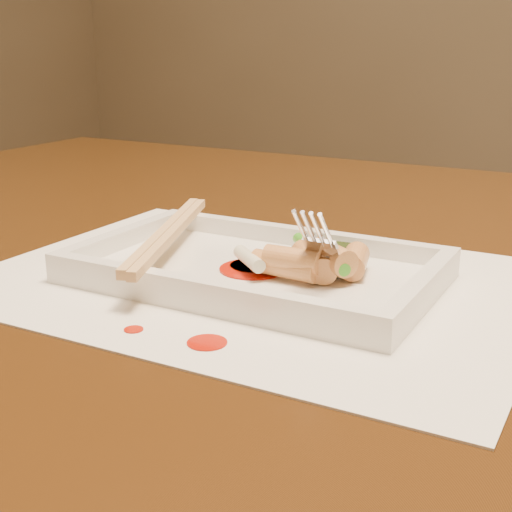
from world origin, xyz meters
The scene contains 23 objects.
table centered at (0.00, 0.00, 0.65)m, with size 1.40×0.90×0.75m.
placemat centered at (-0.04, -0.10, 0.75)m, with size 0.40×0.30×0.00m, color white.
sauce_splatter_a centered at (-0.01, -0.21, 0.75)m, with size 0.02×0.02×0.00m, color #BC1605.
sauce_splatter_b centered at (-0.06, -0.22, 0.75)m, with size 0.01×0.01×0.00m, color #BC1605.
plate_base centered at (-0.04, -0.10, 0.76)m, with size 0.26×0.16×0.01m, color white.
plate_rim_far centered at (-0.04, -0.03, 0.77)m, with size 0.26×0.01×0.01m, color white.
plate_rim_near centered at (-0.04, -0.17, 0.77)m, with size 0.26×0.01×0.01m, color white.
plate_rim_left centered at (-0.17, -0.10, 0.77)m, with size 0.01×0.14×0.01m, color white.
plate_rim_right centered at (0.08, -0.10, 0.77)m, with size 0.01×0.14×0.01m, color white.
veg_piece centered at (-0.01, -0.06, 0.77)m, with size 0.04×0.03×0.01m, color black.
scallion_white centered at (-0.04, -0.11, 0.77)m, with size 0.01×0.01×0.04m, color #EAEACC.
scallion_green centered at (0.00, -0.08, 0.77)m, with size 0.01×0.01×0.09m, color #2F9217.
chopstick_a centered at (-0.12, -0.10, 0.78)m, with size 0.01×0.21×0.01m, color tan.
chopstick_b centered at (-0.12, -0.10, 0.78)m, with size 0.01×0.21×0.01m, color tan.
fork centered at (0.03, -0.08, 0.83)m, with size 0.09×0.10×0.14m, color silver, non-canonical shape.
sauce_blob_0 centered at (-0.04, -0.10, 0.76)m, with size 0.04×0.04×0.00m, color #BC1605.
sauce_blob_1 centered at (-0.04, -0.10, 0.76)m, with size 0.05×0.05×0.00m, color #BC1605.
rice_cake_0 centered at (-0.01, -0.11, 0.77)m, with size 0.02×0.02×0.05m, color tan.
rice_cake_1 centered at (0.00, -0.09, 0.77)m, with size 0.02×0.02×0.04m, color tan.
rice_cake_2 centered at (0.02, -0.10, 0.78)m, with size 0.02×0.02×0.04m, color tan.
rice_cake_3 centered at (0.01, -0.09, 0.77)m, with size 0.02×0.02×0.05m, color tan.
rice_cake_4 centered at (0.03, -0.08, 0.77)m, with size 0.02×0.02×0.04m, color tan.
rice_cake_5 centered at (-0.01, -0.11, 0.78)m, with size 0.02×0.02×0.04m, color tan.
Camera 1 is at (0.20, -0.54, 0.92)m, focal length 50.00 mm.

